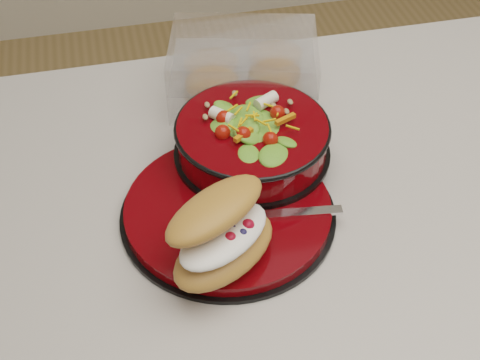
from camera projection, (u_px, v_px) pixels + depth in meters
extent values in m
cube|color=beige|center=(444.00, 189.00, 0.90)|extent=(1.24, 0.74, 0.04)
cylinder|color=black|center=(228.00, 215.00, 0.83)|extent=(0.27, 0.27, 0.01)
cylinder|color=#560205|center=(228.00, 209.00, 0.82)|extent=(0.26, 0.26, 0.01)
torus|color=black|center=(238.00, 211.00, 0.82)|extent=(0.14, 0.14, 0.01)
cylinder|color=black|center=(252.00, 152.00, 0.89)|extent=(0.21, 0.21, 0.01)
cylinder|color=#560205|center=(252.00, 138.00, 0.87)|extent=(0.20, 0.20, 0.04)
torus|color=black|center=(252.00, 127.00, 0.86)|extent=(0.20, 0.20, 0.01)
ellipsoid|color=#497921|center=(252.00, 131.00, 0.86)|extent=(0.17, 0.17, 0.07)
sphere|color=#B81207|center=(284.00, 103.00, 0.84)|extent=(0.02, 0.02, 0.02)
sphere|color=#B81207|center=(255.00, 89.00, 0.86)|extent=(0.02, 0.02, 0.02)
sphere|color=#B81207|center=(223.00, 100.00, 0.85)|extent=(0.02, 0.02, 0.02)
sphere|color=#B81207|center=(231.00, 123.00, 0.81)|extent=(0.02, 0.02, 0.02)
sphere|color=#B81207|center=(270.00, 126.00, 0.81)|extent=(0.02, 0.02, 0.02)
cylinder|color=silver|center=(266.00, 89.00, 0.86)|extent=(0.03, 0.04, 0.02)
cylinder|color=silver|center=(222.00, 104.00, 0.84)|extent=(0.04, 0.03, 0.02)
cube|color=orange|center=(244.00, 123.00, 0.81)|extent=(0.03, 0.03, 0.01)
cube|color=orange|center=(286.00, 107.00, 0.83)|extent=(0.03, 0.02, 0.01)
ellipsoid|color=#B47837|center=(224.00, 250.00, 0.74)|extent=(0.16, 0.14, 0.04)
ellipsoid|color=white|center=(224.00, 236.00, 0.73)|extent=(0.14, 0.12, 0.02)
ellipsoid|color=#B47837|center=(220.00, 209.00, 0.72)|extent=(0.15, 0.13, 0.03)
sphere|color=#B30C1C|center=(204.00, 236.00, 0.72)|extent=(0.01, 0.01, 0.01)
sphere|color=#B30C1C|center=(230.00, 238.00, 0.72)|extent=(0.01, 0.01, 0.01)
sphere|color=#B30C1C|center=(248.00, 225.00, 0.73)|extent=(0.01, 0.01, 0.01)
sphere|color=#B30C1C|center=(213.00, 226.00, 0.73)|extent=(0.01, 0.01, 0.01)
sphere|color=#191947|center=(215.00, 229.00, 0.73)|extent=(0.01, 0.01, 0.01)
sphere|color=#191947|center=(234.00, 229.00, 0.73)|extent=(0.01, 0.01, 0.01)
sphere|color=#191947|center=(224.00, 235.00, 0.72)|extent=(0.01, 0.01, 0.01)
sphere|color=#191947|center=(243.00, 233.00, 0.72)|extent=(0.01, 0.01, 0.01)
sphere|color=#191947|center=(209.00, 240.00, 0.71)|extent=(0.01, 0.01, 0.01)
cube|color=silver|center=(285.00, 214.00, 0.81)|extent=(0.14, 0.03, 0.00)
cube|color=silver|center=(213.00, 218.00, 0.80)|extent=(0.05, 0.03, 0.00)
cube|color=white|center=(243.00, 81.00, 1.00)|extent=(0.24, 0.20, 0.05)
cube|color=white|center=(243.00, 54.00, 0.96)|extent=(0.24, 0.20, 0.04)
ellipsoid|color=#B47837|center=(212.00, 83.00, 0.99)|extent=(0.08, 0.07, 0.04)
ellipsoid|color=#B47837|center=(274.00, 75.00, 1.00)|extent=(0.08, 0.07, 0.04)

